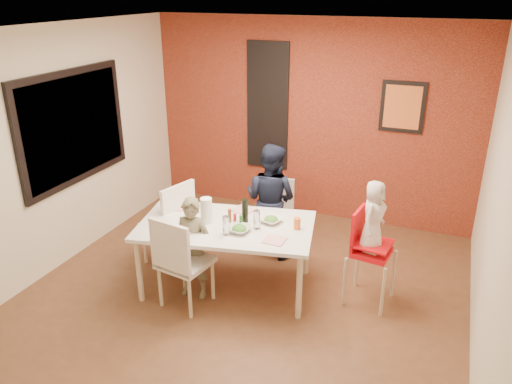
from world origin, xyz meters
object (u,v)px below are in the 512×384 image
at_px(chair_far, 276,208).
at_px(high_chair, 368,248).
at_px(child_far, 271,199).
at_px(chair_near, 179,259).
at_px(toddler, 373,216).
at_px(child_near, 193,248).
at_px(dining_table, 226,230).
at_px(paper_towel_roll, 206,211).
at_px(chair_left, 172,220).
at_px(wine_bottle, 245,211).

relative_size(chair_far, high_chair, 0.83).
bearing_deg(child_far, chair_near, 83.89).
distance_m(chair_near, toddler, 1.95).
relative_size(child_near, toddler, 1.50).
xyz_separation_m(dining_table, paper_towel_roll, (-0.21, -0.03, 0.20)).
xyz_separation_m(chair_left, paper_towel_roll, (0.57, -0.23, 0.31)).
bearing_deg(child_near, dining_table, 41.77).
bearing_deg(toddler, paper_towel_roll, 113.52).
distance_m(high_chair, toddler, 0.36).
bearing_deg(paper_towel_roll, toddler, 11.49).
bearing_deg(high_chair, chair_far, 63.79).
height_order(chair_far, toddler, toddler).
distance_m(chair_left, wine_bottle, 0.99).
relative_size(dining_table, chair_near, 1.96).
relative_size(high_chair, wine_bottle, 3.99).
bearing_deg(child_far, child_near, 81.31).
bearing_deg(chair_far, wine_bottle, -94.10).
distance_m(chair_left, paper_towel_roll, 0.69).
distance_m(chair_near, high_chair, 1.89).
xyz_separation_m(wine_bottle, paper_towel_roll, (-0.37, -0.17, 0.01)).
bearing_deg(child_far, toddler, 165.04).
relative_size(chair_far, paper_towel_roll, 3.09).
relative_size(dining_table, child_far, 1.42).
bearing_deg(toddler, chair_left, 104.84).
distance_m(chair_near, chair_left, 0.87).
height_order(chair_far, wine_bottle, wine_bottle).
bearing_deg(chair_near, child_far, -97.14).
height_order(child_far, toddler, child_far).
height_order(chair_left, wine_bottle, chair_left).
bearing_deg(toddler, dining_table, 113.87).
xyz_separation_m(toddler, wine_bottle, (-1.29, -0.17, -0.09)).
bearing_deg(chair_near, high_chair, -144.69).
bearing_deg(chair_far, toddler, -37.82).
height_order(chair_left, toddler, toddler).
xyz_separation_m(high_chair, toddler, (0.03, -0.01, 0.36)).
bearing_deg(chair_far, chair_left, -138.73).
xyz_separation_m(dining_table, toddler, (1.45, 0.30, 0.28)).
xyz_separation_m(child_near, wine_bottle, (0.42, 0.40, 0.33)).
height_order(dining_table, wine_bottle, wine_bottle).
relative_size(child_far, toddler, 1.87).
bearing_deg(chair_left, chair_far, 152.48).
bearing_deg(wine_bottle, child_near, -135.84).
distance_m(chair_near, wine_bottle, 0.84).
height_order(high_chair, toddler, toddler).
xyz_separation_m(dining_table, child_far, (0.15, 0.92, 0.01)).
height_order(chair_left, child_near, child_near).
relative_size(chair_left, child_near, 0.94).
bearing_deg(chair_left, wine_bottle, 102.73).
relative_size(child_far, paper_towel_roll, 5.05).
xyz_separation_m(chair_far, toddler, (1.31, -0.85, 0.49)).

